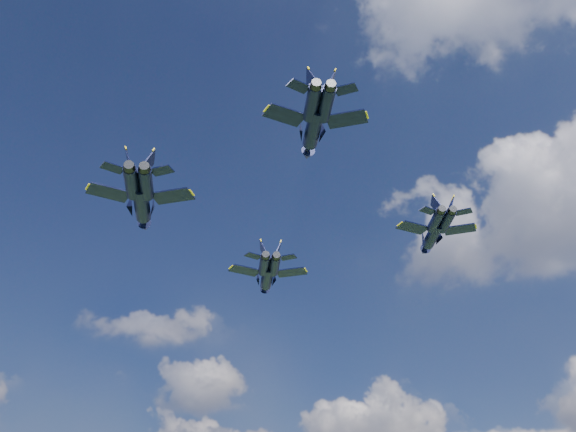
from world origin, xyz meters
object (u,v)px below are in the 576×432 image
(jet_lead, at_px, (267,278))
(jet_left, at_px, (142,205))
(jet_slot, at_px, (313,130))
(jet_right, at_px, (432,236))

(jet_lead, relative_size, jet_left, 0.91)
(jet_lead, xyz_separation_m, jet_left, (1.58, -28.49, -0.05))
(jet_lead, bearing_deg, jet_slot, -86.74)
(jet_lead, height_order, jet_slot, jet_slot)
(jet_left, distance_m, jet_slot, 27.63)
(jet_left, xyz_separation_m, jet_slot, (27.63, 0.33, 0.33))
(jet_lead, xyz_separation_m, jet_right, (30.00, -1.27, -2.36))
(jet_left, height_order, jet_slot, jet_left)
(jet_left, xyz_separation_m, jet_right, (28.42, 27.22, -2.31))
(jet_lead, xyz_separation_m, jet_slot, (29.21, -28.16, 0.28))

